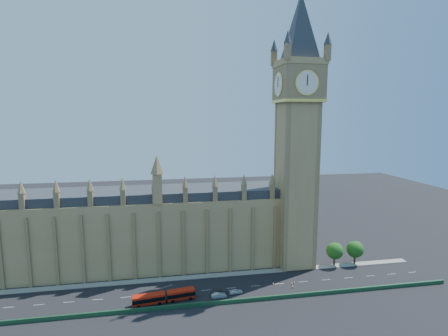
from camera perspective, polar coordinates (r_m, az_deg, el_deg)
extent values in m
plane|color=black|center=(114.32, -5.11, -19.42)|extent=(400.00, 400.00, 0.00)
cube|color=#9E7F4C|center=(130.51, -17.25, -10.21)|extent=(120.00, 20.00, 25.00)
cube|color=#2D3035|center=(126.86, -17.52, -4.20)|extent=(120.00, 18.00, 3.00)
cube|color=#9E7F4C|center=(126.19, 11.60, -2.89)|extent=(12.00, 12.00, 58.00)
cube|color=olive|center=(124.36, 12.08, 13.14)|extent=(14.00, 14.00, 12.00)
cylinder|color=silver|center=(117.78, 13.42, 13.39)|extent=(7.20, 0.30, 7.20)
cube|color=#9E7F4C|center=(125.16, 12.18, 16.34)|extent=(14.50, 14.50, 2.00)
cube|color=#1E4C2D|center=(106.16, -4.66, -21.37)|extent=(160.00, 0.60, 1.20)
cube|color=gray|center=(122.75, -5.52, -17.33)|extent=(160.00, 3.00, 0.16)
cylinder|color=#382619|center=(136.17, 17.55, -14.15)|extent=(0.70, 0.70, 4.00)
sphere|color=#1C4712|center=(134.90, 17.62, -12.77)|extent=(6.00, 6.00, 6.00)
sphere|color=#1C4712|center=(135.29, 17.88, -12.45)|extent=(4.38, 4.38, 4.38)
cylinder|color=#382619|center=(139.90, 20.54, -13.68)|extent=(0.70, 0.70, 4.00)
sphere|color=#1C4712|center=(138.66, 20.62, -12.33)|extent=(6.00, 6.00, 6.00)
sphere|color=#1C4712|center=(139.09, 20.85, -12.02)|extent=(4.38, 4.38, 4.38)
cube|color=#B31D0B|center=(108.48, -12.21, -20.29)|extent=(9.43, 3.75, 3.06)
cube|color=#B31D0B|center=(109.56, -7.07, -19.85)|extent=(8.42, 3.62, 3.06)
cube|color=black|center=(108.31, -12.21, -20.12)|extent=(9.48, 3.81, 1.16)
cube|color=black|center=(109.38, -7.08, -19.68)|extent=(8.47, 3.67, 1.16)
cylinder|color=black|center=(108.96, -9.76, -20.17)|extent=(1.13, 2.53, 2.45)
cylinder|color=black|center=(107.68, -13.78, -21.19)|extent=(1.05, 0.44, 1.02)
cylinder|color=black|center=(109.91, -13.88, -20.55)|extent=(1.05, 0.44, 1.02)
cylinder|color=black|center=(108.12, -10.46, -20.96)|extent=(1.05, 0.44, 1.02)
cylinder|color=black|center=(110.33, -10.64, -20.32)|extent=(1.05, 0.44, 1.02)
cylinder|color=black|center=(108.56, -8.37, -20.77)|extent=(1.05, 0.44, 1.02)
cylinder|color=black|center=(110.77, -8.61, -20.15)|extent=(1.05, 0.44, 1.02)
cylinder|color=black|center=(109.39, -5.50, -20.48)|extent=(1.05, 0.44, 1.02)
cylinder|color=black|center=(111.58, -5.79, -19.87)|extent=(1.05, 0.44, 1.02)
imported|color=#393B40|center=(112.23, -0.78, -19.54)|extent=(4.21, 1.99, 1.39)
imported|color=#9E9FA5|center=(110.19, -0.83, -20.08)|extent=(4.55, 1.80, 1.47)
imported|color=silver|center=(112.49, 1.97, -19.52)|extent=(4.43, 2.23, 1.23)
cube|color=black|center=(118.80, 8.06, -18.33)|extent=(0.46, 0.46, 0.04)
cone|color=#E1600B|center=(118.65, 8.06, -18.18)|extent=(0.51, 0.51, 0.74)
cylinder|color=white|center=(118.60, 8.07, -18.13)|extent=(0.36, 0.36, 0.13)
cube|color=black|center=(117.88, 11.15, -18.63)|extent=(0.48, 0.48, 0.05)
cone|color=#F3350C|center=(117.71, 11.16, -18.47)|extent=(0.53, 0.53, 0.80)
cylinder|color=white|center=(117.66, 11.16, -18.42)|extent=(0.39, 0.39, 0.14)
cube|color=black|center=(119.92, 11.03, -18.14)|extent=(0.43, 0.43, 0.04)
cone|color=orange|center=(119.77, 11.04, -17.99)|extent=(0.47, 0.47, 0.72)
cylinder|color=white|center=(119.72, 11.04, -17.95)|extent=(0.35, 0.35, 0.12)
cube|color=black|center=(120.76, 11.41, -17.95)|extent=(0.49, 0.49, 0.04)
cone|color=#FF4F0D|center=(120.62, 11.41, -17.82)|extent=(0.54, 0.54, 0.66)
cylinder|color=white|center=(120.58, 11.42, -17.78)|extent=(0.32, 0.32, 0.11)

